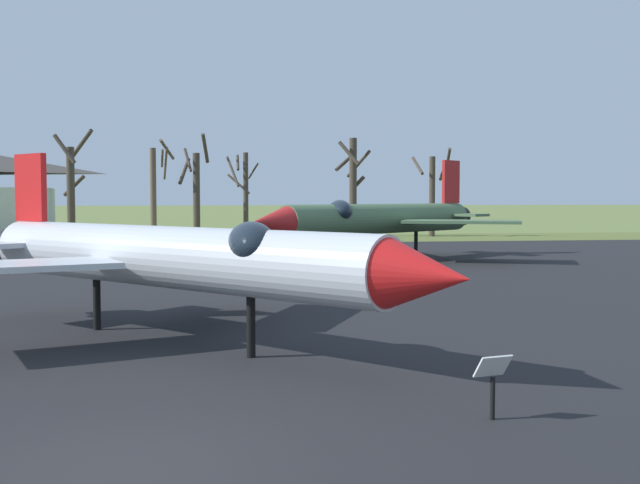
{
  "coord_description": "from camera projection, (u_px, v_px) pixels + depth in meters",
  "views": [
    {
      "loc": [
        1.0,
        -9.79,
        3.43
      ],
      "look_at": [
        5.72,
        21.86,
        1.57
      ],
      "focal_mm": 43.86,
      "sensor_mm": 36.0,
      "label": 1
    }
  ],
  "objects": [
    {
      "name": "ground_plane",
      "position": [
        125.0,
        472.0,
        9.72
      ],
      "size": [
        600.0,
        600.0,
        0.0
      ],
      "primitive_type": "plane",
      "color": "olive"
    },
    {
      "name": "asphalt_apron",
      "position": [
        175.0,
        295.0,
        27.1
      ],
      "size": [
        90.71,
        58.7,
        0.05
      ],
      "primitive_type": "cube",
      "color": "black",
      "rests_on": "ground"
    },
    {
      "name": "grass_verge_strip",
      "position": [
        191.0,
        239.0,
        62.01
      ],
      "size": [
        150.71,
        12.0,
        0.06
      ],
      "primitive_type": "cube",
      "color": "#5D6B30",
      "rests_on": "ground"
    },
    {
      "name": "jet_fighter_front_left",
      "position": [
        376.0,
        218.0,
        41.06
      ],
      "size": [
        14.74,
        13.27,
        5.55
      ],
      "color": "#4C6B47",
      "rests_on": "ground"
    },
    {
      "name": "jet_fighter_rear_center",
      "position": [
        174.0,
        256.0,
        17.86
      ],
      "size": [
        11.67,
        12.27,
        4.61
      ],
      "color": "silver",
      "rests_on": "ground"
    },
    {
      "name": "info_placard_rear_center",
      "position": [
        493.0,
        380.0,
        11.82
      ],
      "size": [
        0.59,
        0.4,
        1.05
      ],
      "color": "black",
      "rests_on": "ground"
    },
    {
      "name": "bare_tree_far_left",
      "position": [
        72.0,
        185.0,
        62.79
      ],
      "size": [
        3.14,
        3.16,
        8.91
      ],
      "color": "#42382D",
      "rests_on": "ground"
    },
    {
      "name": "bare_tree_left_of_center",
      "position": [
        155.0,
        188.0,
        61.2
      ],
      "size": [
        1.91,
        2.85,
        7.86
      ],
      "color": "brown",
      "rests_on": "ground"
    },
    {
      "name": "bare_tree_center",
      "position": [
        196.0,
        189.0,
        62.54
      ],
      "size": [
        2.52,
        2.48,
        8.44
      ],
      "color": "#42382D",
      "rests_on": "ground"
    },
    {
      "name": "bare_tree_right_of_center",
      "position": [
        244.0,
        191.0,
        62.32
      ],
      "size": [
        2.6,
        2.57,
        6.95
      ],
      "color": "#42382D",
      "rests_on": "ground"
    },
    {
      "name": "bare_tree_far_right",
      "position": [
        353.0,
        183.0,
        65.98
      ],
      "size": [
        3.19,
        3.04,
        8.37
      ],
      "color": "#42382D",
      "rests_on": "ground"
    },
    {
      "name": "bare_tree_backdrop_extra",
      "position": [
        433.0,
        190.0,
        66.09
      ],
      "size": [
        3.08,
        2.87,
        7.49
      ],
      "color": "#42382D",
      "rests_on": "ground"
    }
  ]
}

